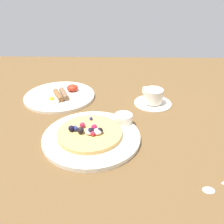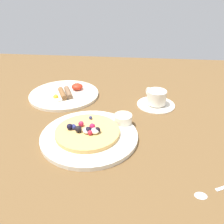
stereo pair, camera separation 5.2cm
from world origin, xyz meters
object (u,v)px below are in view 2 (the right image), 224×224
at_px(syrup_ramekin, 123,119).
at_px(breakfast_plate, 64,95).
at_px(coffee_saucer, 156,104).
at_px(pancake_plate, 89,136).
at_px(teaspoon, 212,191).
at_px(coffee_cup, 156,97).

height_order(syrup_ramekin, breakfast_plate, syrup_ramekin).
distance_m(syrup_ramekin, breakfast_plate, 0.32).
height_order(syrup_ramekin, coffee_saucer, syrup_ramekin).
xyz_separation_m(pancake_plate, syrup_ramekin, (0.10, 0.08, 0.02)).
distance_m(syrup_ramekin, teaspoon, 0.33).
xyz_separation_m(breakfast_plate, coffee_saucer, (0.36, -0.04, -0.00)).
distance_m(pancake_plate, syrup_ramekin, 0.12).
height_order(coffee_saucer, teaspoon, coffee_saucer).
relative_size(syrup_ramekin, breakfast_plate, 0.21).
relative_size(coffee_saucer, teaspoon, 1.08).
bearing_deg(coffee_saucer, coffee_cup, 125.70).
height_order(pancake_plate, coffee_cup, coffee_cup).
relative_size(pancake_plate, coffee_saucer, 2.07).
bearing_deg(pancake_plate, coffee_cup, 48.31).
bearing_deg(coffee_cup, pancake_plate, -131.69).
bearing_deg(coffee_saucer, teaspoon, -75.97).
bearing_deg(coffee_saucer, pancake_plate, -131.99).
xyz_separation_m(breakfast_plate, teaspoon, (0.46, -0.45, -0.00)).
bearing_deg(syrup_ramekin, breakfast_plate, 141.34).
bearing_deg(teaspoon, syrup_ramekin, 130.19).
bearing_deg(teaspoon, pancake_plate, 150.26).
relative_size(pancake_plate, coffee_cup, 3.23).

